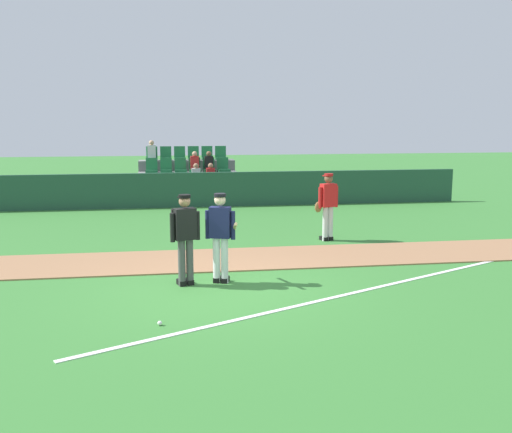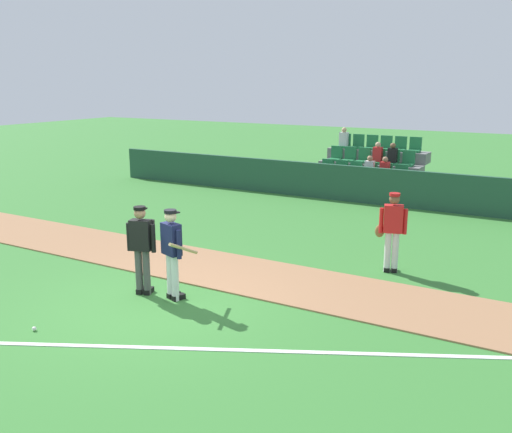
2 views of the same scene
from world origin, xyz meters
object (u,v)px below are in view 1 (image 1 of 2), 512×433
at_px(runner_red_jersey, 328,204).
at_px(baseball, 160,323).
at_px(umpire_home_plate, 185,234).
at_px(batter_navy_jersey, 221,234).

bearing_deg(runner_red_jersey, baseball, -126.24).
relative_size(umpire_home_plate, runner_red_jersey, 1.00).
xyz_separation_m(batter_navy_jersey, runner_red_jersey, (3.13, 3.60, -0.01)).
distance_m(umpire_home_plate, baseball, 2.46).
height_order(umpire_home_plate, baseball, umpire_home_plate).
distance_m(runner_red_jersey, baseball, 7.33).
height_order(umpire_home_plate, runner_red_jersey, same).
relative_size(batter_navy_jersey, runner_red_jersey, 1.00).
distance_m(batter_navy_jersey, baseball, 2.72).
xyz_separation_m(batter_navy_jersey, umpire_home_plate, (-0.69, -0.06, 0.03)).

